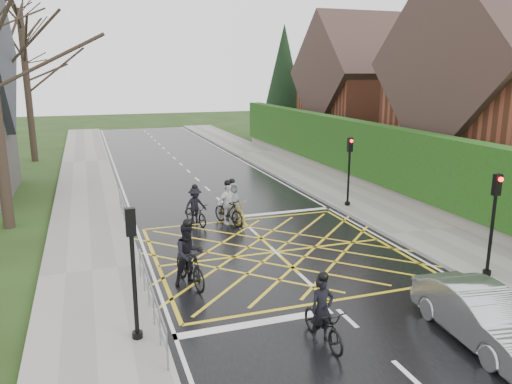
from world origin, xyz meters
TOP-DOWN VIEW (x-y plane):
  - ground at (0.00, 0.00)m, footprint 120.00×120.00m
  - road at (0.00, 0.00)m, footprint 9.00×80.00m
  - sidewalk_right at (6.00, 0.00)m, footprint 3.00×80.00m
  - sidewalk_left at (-6.00, 0.00)m, footprint 3.00×80.00m
  - stone_wall at (7.75, 6.00)m, footprint 0.50×38.00m
  - hedge at (7.75, 6.00)m, footprint 0.90×38.00m
  - house_far at (14.75, 18.00)m, footprint 9.80×8.80m
  - conifer at (10.75, 26.00)m, footprint 4.60×4.60m
  - tree_far at (-9.30, 22.00)m, footprint 8.40×8.40m
  - railing_south at (-4.65, -3.50)m, footprint 0.05×5.04m
  - railing_north at (-4.65, 4.00)m, footprint 0.05×6.04m
  - traffic_light_ne at (5.10, 4.20)m, footprint 0.24×0.31m
  - traffic_light_se at (5.10, -4.20)m, footprint 0.24×0.31m
  - traffic_light_sw at (-5.10, -4.50)m, footprint 0.24×0.31m
  - cyclist_rear at (-1.09, -5.80)m, footprint 0.69×1.78m
  - cyclist_back at (-3.32, -1.67)m, footprint 1.01×2.06m
  - cyclist_mid at (-1.89, 4.12)m, footprint 1.09×1.78m
  - cyclist_front at (-0.66, 3.62)m, footprint 1.15×1.89m
  - cyclist_lead at (-0.40, 3.88)m, footprint 1.09×1.98m
  - car at (2.36, -6.90)m, footprint 1.65×3.92m

SIDE VIEW (x-z plane):
  - ground at x=0.00m, z-range 0.00..0.00m
  - road at x=0.00m, z-range 0.00..0.01m
  - sidewalk_right at x=6.00m, z-range 0.00..0.15m
  - sidewalk_left at x=-6.00m, z-range 0.00..0.15m
  - stone_wall at x=7.75m, z-range 0.00..0.70m
  - cyclist_rear at x=-1.09m, z-range -0.30..1.40m
  - cyclist_mid at x=-1.89m, z-range -0.22..1.42m
  - car at x=2.36m, z-range 0.00..1.26m
  - cyclist_lead at x=-0.40m, z-range -0.28..1.54m
  - cyclist_front at x=-0.66m, z-range -0.24..1.60m
  - cyclist_back at x=-3.32m, z-range -0.24..1.75m
  - railing_south at x=-4.65m, z-range 0.27..1.29m
  - railing_north at x=-4.65m, z-range 0.27..1.30m
  - traffic_light_ne at x=5.10m, z-range 0.06..3.27m
  - traffic_light_se at x=5.10m, z-range 0.06..3.27m
  - traffic_light_sw at x=-5.10m, z-range 0.06..3.27m
  - hedge at x=7.75m, z-range 0.70..3.50m
  - house_far at x=14.75m, z-range -0.79..9.51m
  - conifer at x=10.75m, z-range -0.01..9.99m
  - tree_far at x=-9.30m, z-range 1.99..12.39m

